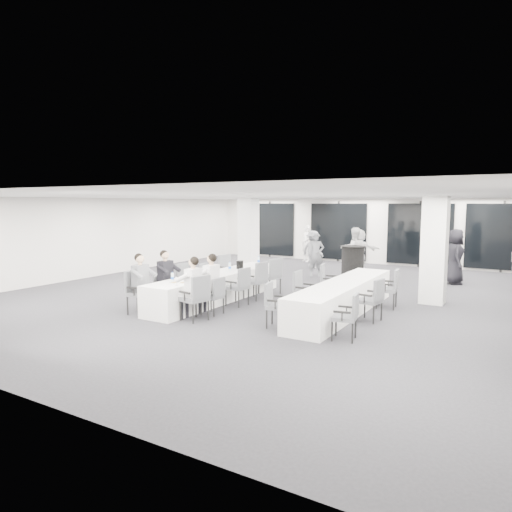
{
  "coord_description": "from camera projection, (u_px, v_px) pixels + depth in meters",
  "views": [
    {
      "loc": [
        6.17,
        -11.49,
        2.61
      ],
      "look_at": [
        -0.47,
        -0.2,
        1.09
      ],
      "focal_mm": 32.0,
      "sensor_mm": 36.0,
      "label": 1
    }
  ],
  "objects": [
    {
      "name": "room",
      "position": [
        317.0,
        244.0,
        13.59
      ],
      "size": [
        14.04,
        16.04,
        2.84
      ],
      "color": "#24252A",
      "rests_on": "ground"
    },
    {
      "name": "column_left",
      "position": [
        248.0,
        235.0,
        17.23
      ],
      "size": [
        0.6,
        0.6,
        2.8
      ],
      "primitive_type": "cube",
      "color": "white",
      "rests_on": "floor"
    },
    {
      "name": "column_right",
      "position": [
        434.0,
        250.0,
        11.82
      ],
      "size": [
        0.6,
        0.6,
        2.8
      ],
      "primitive_type": "cube",
      "color": "white",
      "rests_on": "floor"
    },
    {
      "name": "banquet_table_main",
      "position": [
        218.0,
        287.0,
        12.22
      ],
      "size": [
        0.9,
        5.0,
        0.75
      ],
      "primitive_type": "cube",
      "color": "white",
      "rests_on": "floor"
    },
    {
      "name": "banquet_table_side",
      "position": [
        343.0,
        298.0,
        10.84
      ],
      "size": [
        0.9,
        5.0,
        0.75
      ],
      "primitive_type": "cube",
      "color": "white",
      "rests_on": "floor"
    },
    {
      "name": "cocktail_table",
      "position": [
        353.0,
        263.0,
        15.41
      ],
      "size": [
        0.85,
        0.85,
        1.17
      ],
      "color": "black",
      "rests_on": "floor"
    },
    {
      "name": "chair_main_left_near",
      "position": [
        137.0,
        289.0,
        10.8
      ],
      "size": [
        0.62,
        0.65,
        1.02
      ],
      "rotation": [
        0.0,
        0.0,
        -1.34
      ],
      "color": "#4B4D52",
      "rests_on": "floor"
    },
    {
      "name": "chair_main_left_second",
      "position": [
        163.0,
        287.0,
        11.55
      ],
      "size": [
        0.49,
        0.53,
        0.86
      ],
      "rotation": [
        0.0,
        0.0,
        -1.44
      ],
      "color": "#4B4D52",
      "rests_on": "floor"
    },
    {
      "name": "chair_main_left_mid",
      "position": [
        186.0,
        279.0,
        12.37
      ],
      "size": [
        0.52,
        0.58,
        0.98
      ],
      "rotation": [
        0.0,
        0.0,
        -1.63
      ],
      "color": "#4B4D52",
      "rests_on": "floor"
    },
    {
      "name": "chair_main_left_fourth",
      "position": [
        207.0,
        277.0,
        13.16
      ],
      "size": [
        0.45,
        0.5,
        0.88
      ],
      "rotation": [
        0.0,
        0.0,
        -1.58
      ],
      "color": "#4B4D52",
      "rests_on": "floor"
    },
    {
      "name": "chair_main_left_far",
      "position": [
        228.0,
        269.0,
        14.11
      ],
      "size": [
        0.61,
        0.64,
        1.02
      ],
      "rotation": [
        0.0,
        0.0,
        -1.77
      ],
      "color": "#4B4D52",
      "rests_on": "floor"
    },
    {
      "name": "chair_main_right_near",
      "position": [
        197.0,
        295.0,
        10.08
      ],
      "size": [
        0.62,
        0.65,
        1.03
      ],
      "rotation": [
        0.0,
        0.0,
        1.34
      ],
      "color": "#4B4D52",
      "rests_on": "floor"
    },
    {
      "name": "chair_main_right_second",
      "position": [
        215.0,
        293.0,
        10.69
      ],
      "size": [
        0.46,
        0.51,
        0.88
      ],
      "rotation": [
        0.0,
        0.0,
        1.53
      ],
      "color": "#4B4D52",
      "rests_on": "floor"
    },
    {
      "name": "chair_main_right_mid",
      "position": [
        240.0,
        284.0,
        11.6
      ],
      "size": [
        0.53,
        0.59,
        0.98
      ],
      "rotation": [
        0.0,
        0.0,
        1.49
      ],
      "color": "#4B4D52",
      "rests_on": "floor"
    },
    {
      "name": "chair_main_right_fourth",
      "position": [
        257.0,
        278.0,
        12.35
      ],
      "size": [
        0.59,
        0.63,
        1.03
      ],
      "rotation": [
        0.0,
        0.0,
        1.43
      ],
      "color": "#4B4D52",
      "rests_on": "floor"
    },
    {
      "name": "chair_main_right_far",
      "position": [
        272.0,
        274.0,
        13.06
      ],
      "size": [
        0.64,
        0.67,
        1.04
      ],
      "rotation": [
        0.0,
        0.0,
        1.32
      ],
      "color": "#4B4D52",
      "rests_on": "floor"
    },
    {
      "name": "chair_side_left_near",
      "position": [
        275.0,
        302.0,
        9.61
      ],
      "size": [
        0.56,
        0.59,
        0.94
      ],
      "rotation": [
        0.0,
        0.0,
        -1.37
      ],
      "color": "#4B4D52",
      "rests_on": "floor"
    },
    {
      "name": "chair_side_left_mid",
      "position": [
        303.0,
        289.0,
        10.86
      ],
      "size": [
        0.54,
        0.59,
        1.0
      ],
      "rotation": [
        0.0,
        0.0,
        -1.51
      ],
      "color": "#4B4D52",
      "rests_on": "floor"
    },
    {
      "name": "chair_side_left_far",
      "position": [
        328.0,
        280.0,
        12.19
      ],
      "size": [
        0.6,
        0.62,
        0.98
      ],
      "rotation": [
        0.0,
        0.0,
        -1.34
      ],
      "color": "#4B4D52",
      "rests_on": "floor"
    },
    {
      "name": "chair_side_right_near",
      "position": [
        348.0,
        314.0,
        8.67
      ],
      "size": [
        0.53,
        0.56,
        0.91
      ],
      "rotation": [
        0.0,
        0.0,
        1.73
      ],
      "color": "#4B4D52",
      "rests_on": "floor"
    },
    {
      "name": "chair_side_right_mid",
      "position": [
        373.0,
        297.0,
        10.04
      ],
      "size": [
        0.55,
        0.59,
        0.96
      ],
      "rotation": [
        0.0,
        0.0,
        1.42
      ],
      "color": "#4B4D52",
      "rests_on": "floor"
    },
    {
      "name": "chair_side_right_far",
      "position": [
        390.0,
        286.0,
        11.32
      ],
      "size": [
        0.54,
        0.59,
        0.98
      ],
      "rotation": [
        0.0,
        0.0,
        1.68
      ],
      "color": "#4B4D52",
      "rests_on": "floor"
    },
    {
      "name": "seated_guest_a",
      "position": [
        142.0,
        280.0,
        10.7
      ],
      "size": [
        0.5,
        0.38,
        1.44
      ],
      "rotation": [
        0.0,
        0.0,
        -1.57
      ],
      "color": "slate",
      "rests_on": "floor"
    },
    {
      "name": "seated_guest_b",
      "position": [
        167.0,
        275.0,
        11.45
      ],
      "size": [
        0.5,
        0.38,
        1.44
      ],
      "rotation": [
        0.0,
        0.0,
        -1.57
      ],
      "color": "black",
      "rests_on": "floor"
    },
    {
      "name": "seated_guest_c",
      "position": [
        191.0,
        284.0,
        10.16
      ],
      "size": [
        0.5,
        0.38,
        1.44
      ],
      "rotation": [
        0.0,
        0.0,
        1.57
      ],
      "color": "silver",
      "rests_on": "floor"
    },
    {
      "name": "seated_guest_d",
      "position": [
        209.0,
        280.0,
        10.74
      ],
      "size": [
        0.5,
        0.38,
        1.44
      ],
      "rotation": [
        0.0,
        0.0,
        1.57
      ],
      "color": "silver",
      "rests_on": "floor"
    },
    {
      "name": "standing_guest_a",
      "position": [
        316.0,
        252.0,
        16.28
      ],
      "size": [
        0.82,
        0.78,
        1.77
      ],
      "primitive_type": "imported",
      "rotation": [
        0.0,
        0.0,
        0.55
      ],
      "color": "slate",
      "rests_on": "floor"
    },
    {
      "name": "standing_guest_b",
      "position": [
        354.0,
        248.0,
        16.45
      ],
      "size": [
        1.11,
        1.0,
        1.97
      ],
      "primitive_type": "imported",
      "rotation": [
        0.0,
        0.0,
        3.71
      ],
      "color": "silver",
      "rests_on": "floor"
    },
    {
      "name": "standing_guest_c",
      "position": [
        313.0,
        247.0,
        18.34
      ],
      "size": [
        1.22,
        0.84,
        1.71
      ],
      "primitive_type": "imported",
      "rotation": [
        0.0,
        0.0,
        2.87
      ],
      "color": "slate",
      "rests_on": "floor"
    },
    {
      "name": "standing_guest_e",
      "position": [
        455.0,
        253.0,
        14.7
      ],
      "size": [
        0.86,
        1.11,
        2.03
      ],
      "primitive_type": "imported",
      "rotation": [
        0.0,
        0.0,
        1.87
      ],
      "color": "black",
      "rests_on": "floor"
    },
    {
      "name": "standing_guest_f",
      "position": [
        359.0,
        247.0,
        17.53
      ],
      "size": [
        1.76,
        0.86,
        1.85
      ],
      "primitive_type": "imported",
      "rotation": [
        0.0,
        0.0,
        3.27
      ],
      "color": "silver",
      "rests_on": "floor"
    },
    {
      "name": "standing_guest_g",
      "position": [
        307.0,
        241.0,
        20.41
      ],
      "size": [
        0.86,
        0.83,
        1.85
      ],
      "primitive_type": "imported",
      "rotation": [
        0.0,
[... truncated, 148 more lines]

